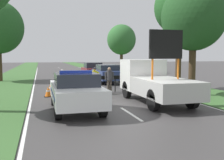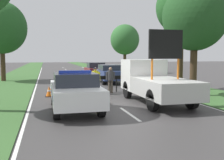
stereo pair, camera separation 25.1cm
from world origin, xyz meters
The scene contains 17 objects.
ground_plane centered at (0.00, 0.00, 0.00)m, with size 160.00×160.00×0.00m, color #3D3A3A.
lane_markings centered at (0.00, 12.80, 0.00)m, with size 7.81×56.72×0.01m.
grass_verge_left centered at (-5.95, 20.00, 0.01)m, with size 3.99×120.00×0.03m.
grass_verge_right centered at (5.95, 20.00, 0.01)m, with size 3.99×120.00×0.03m.
police_car centered at (-1.98, 0.29, 0.82)m, with size 1.87×4.68×1.67m.
work_truck centered at (1.98, 1.36, 1.04)m, with size 2.03×5.35×3.39m.
road_barrier centered at (0.01, 5.29, 0.84)m, with size 2.88×0.08×1.02m.
police_officer centered at (-0.31, 4.57, 0.94)m, with size 0.57×0.36×1.58m.
pedestrian_civilian centered at (0.66, 4.82, 0.92)m, with size 0.56×0.36×1.57m.
traffic_cone_near_police centered at (-1.53, 5.85, 0.25)m, with size 0.37×0.37×0.52m.
traffic_cone_centre_front centered at (-2.79, 5.60, 0.28)m, with size 0.41×0.41×0.57m.
traffic_cone_near_truck centered at (-2.98, 4.33, 0.28)m, with size 0.41×0.41×0.58m.
queued_car_hatch_blue centered at (2.02, 10.62, 0.79)m, with size 1.83×4.25×1.51m.
queued_car_wagon_maroon centered at (1.97, 16.66, 0.79)m, with size 1.86×3.97×1.55m.
roadside_tree_mid_left centered at (5.60, 5.38, 5.38)m, with size 3.34×3.34×7.18m.
roadside_tree_mid_right centered at (6.95, 22.46, 4.32)m, with size 3.74×3.74×6.31m.
roadside_tree_far_left centered at (4.93, 2.64, 4.38)m, with size 3.57×3.57×6.28m.
Camera 1 is at (-3.36, -10.42, 2.27)m, focal length 42.00 mm.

